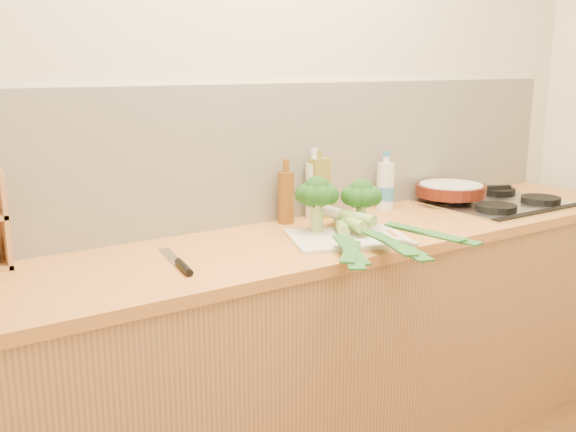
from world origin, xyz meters
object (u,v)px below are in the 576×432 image
chopping_board (348,238)px  chefs_knife (181,264)px  gas_hob (497,201)px  skillet (451,190)px

chopping_board → chefs_knife: size_ratio=1.26×
gas_hob → chefs_knife: (-1.56, -0.06, -0.01)m
gas_hob → chopping_board: size_ratio=1.42×
chefs_knife → skillet: skillet is taller
chopping_board → chefs_knife: 0.64m
chopping_board → skillet: 0.79m
skillet → chopping_board: bearing=-145.1°
chefs_knife → skillet: (1.39, 0.19, 0.06)m
chopping_board → skillet: skillet is taller
chopping_board → chefs_knife: chefs_knife is taller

